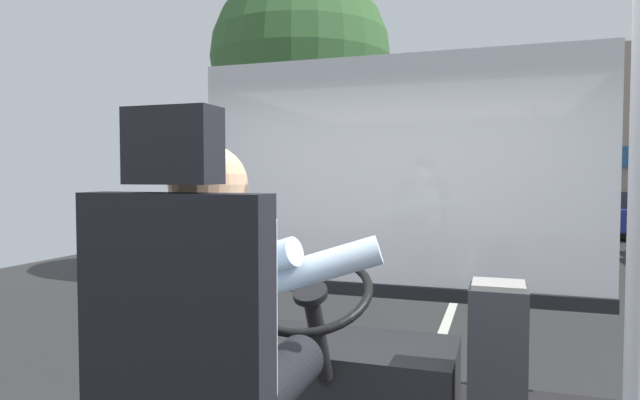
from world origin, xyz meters
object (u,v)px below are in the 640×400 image
(parked_car_blue, at_px, (638,213))
(steering_console, at_px, (342,378))
(bus_driver, at_px, (221,327))
(fare_box, at_px, (497,376))
(handrail_pole, at_px, (638,234))

(parked_car_blue, bearing_deg, steering_console, -106.10)
(bus_driver, xyz_separation_m, fare_box, (0.73, 1.01, -0.41))
(handrail_pole, bearing_deg, parked_car_blue, 78.03)
(steering_console, distance_m, handrail_pole, 1.80)
(bus_driver, relative_size, handrail_pole, 0.37)
(fare_box, bearing_deg, steering_console, 164.87)
(bus_driver, relative_size, fare_box, 1.05)
(steering_console, height_order, handrail_pole, handrail_pole)
(handrail_pole, bearing_deg, steering_console, 129.83)
(fare_box, bearing_deg, handrail_pole, -74.34)
(handrail_pole, bearing_deg, bus_driver, 179.74)
(fare_box, distance_m, parked_car_blue, 17.27)
(handrail_pole, distance_m, parked_car_blue, 18.22)
(bus_driver, bearing_deg, steering_console, 90.00)
(steering_console, distance_m, parked_car_blue, 17.26)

